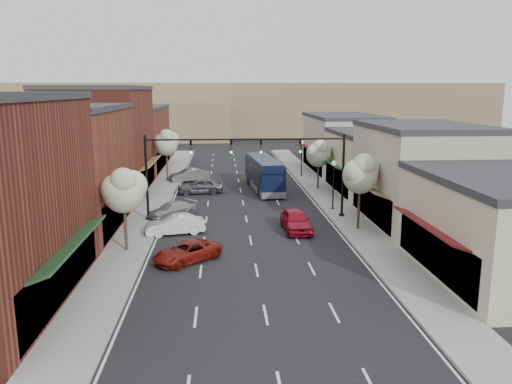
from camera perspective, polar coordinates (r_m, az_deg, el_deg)
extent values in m
plane|color=black|center=(33.65, -0.42, -6.55)|extent=(160.00, 160.00, 0.00)
cube|color=gray|center=(51.88, -11.02, -0.20)|extent=(2.80, 73.00, 0.15)
cube|color=gray|center=(52.52, 7.48, 0.05)|extent=(2.80, 73.00, 0.15)
cube|color=gray|center=(51.73, -9.48, -0.18)|extent=(0.25, 73.00, 0.17)
cube|color=gray|center=(52.26, 5.98, 0.03)|extent=(0.25, 73.00, 0.17)
cube|color=black|center=(26.77, -21.64, -8.61)|extent=(0.60, 11.90, 2.60)
cube|color=#1B4521|center=(26.08, -20.20, -5.56)|extent=(1.07, 9.80, 0.49)
cube|color=brown|center=(40.31, -21.75, 2.23)|extent=(9.00, 14.00, 9.00)
cube|color=#2D2D30|center=(39.89, -22.26, 8.90)|extent=(9.20, 14.10, 0.40)
cube|color=black|center=(39.78, -15.67, -1.75)|extent=(0.60, 11.90, 2.60)
cube|color=#5C1515|center=(39.32, -14.65, 0.39)|extent=(1.07, 9.80, 0.49)
cube|color=maroon|center=(53.62, -17.34, 5.46)|extent=(9.00, 14.00, 10.50)
cube|color=#2D2D30|center=(53.36, -17.70, 11.28)|extent=(9.20, 14.10, 0.40)
cube|color=black|center=(53.30, -12.71, 1.70)|extent=(0.60, 11.90, 2.60)
cube|color=olive|center=(52.95, -11.92, 3.32)|extent=(1.07, 9.80, 0.49)
cube|color=brown|center=(69.33, -14.29, 5.86)|extent=(9.00, 18.00, 8.00)
cube|color=#2D2D30|center=(69.07, -14.47, 9.32)|extent=(9.20, 18.10, 0.40)
cube|color=black|center=(68.98, -10.75, 3.97)|extent=(0.60, 15.30, 2.60)
cube|color=#1B4521|center=(68.71, -10.13, 5.23)|extent=(1.07, 12.60, 0.49)
cube|color=beige|center=(31.32, 26.50, -3.93)|extent=(8.00, 12.00, 5.50)
cube|color=#2D2D30|center=(30.73, 26.99, 1.38)|extent=(8.20, 12.10, 0.40)
cube|color=black|center=(29.95, 20.14, -6.38)|extent=(0.60, 10.20, 2.60)
cube|color=#5C1515|center=(29.22, 18.91, -3.67)|extent=(1.07, 8.40, 0.49)
cube|color=#BFB3A4|center=(41.63, 18.35, 1.69)|extent=(8.00, 12.00, 7.50)
cube|color=#2D2D30|center=(41.17, 18.70, 7.11)|extent=(8.20, 12.10, 0.40)
cube|color=black|center=(40.78, 13.35, -1.31)|extent=(0.60, 10.20, 2.60)
cube|color=olive|center=(40.25, 12.36, 0.75)|extent=(1.07, 8.40, 0.49)
cube|color=beige|center=(52.89, 13.43, 3.13)|extent=(8.00, 12.00, 6.00)
cube|color=#2D2D30|center=(52.54, 13.59, 6.59)|extent=(8.20, 12.10, 0.40)
cube|color=black|center=(52.13, 9.47, 1.61)|extent=(0.60, 10.20, 2.60)
cube|color=#1B4521|center=(51.71, 8.66, 3.24)|extent=(1.07, 8.40, 0.49)
cube|color=#BFB3A4|center=(66.21, 9.85, 5.35)|extent=(8.00, 16.00, 7.00)
cube|color=#2D2D30|center=(65.93, 9.97, 8.55)|extent=(8.20, 16.10, 0.40)
cube|color=black|center=(65.66, 6.65, 3.72)|extent=(0.60, 13.60, 2.60)
cube|color=#5C1515|center=(65.33, 5.99, 5.03)|extent=(1.07, 11.20, 0.49)
cube|color=#7A6647|center=(122.02, -3.11, 9.44)|extent=(120.00, 30.00, 12.00)
cube|color=#7A6647|center=(112.49, -15.96, 7.82)|extent=(50.00, 20.00, 8.00)
cylinder|color=black|center=(42.43, 9.75, -2.67)|extent=(0.44, 0.44, 0.30)
cylinder|color=black|center=(41.74, 9.90, 1.79)|extent=(0.20, 0.20, 7.00)
cylinder|color=black|center=(40.56, 4.53, 6.06)|extent=(8.00, 0.14, 0.14)
imported|color=black|center=(40.68, 5.08, 5.22)|extent=(0.18, 0.46, 1.10)
sphere|color=#19E533|center=(40.61, 5.09, 4.61)|extent=(0.18, 0.18, 0.18)
imported|color=black|center=(40.30, 0.56, 5.21)|extent=(0.18, 0.46, 1.10)
sphere|color=#19E533|center=(40.23, 0.57, 4.59)|extent=(0.18, 0.18, 0.18)
cylinder|color=black|center=(41.67, -12.19, -3.03)|extent=(0.44, 0.44, 0.30)
cylinder|color=black|center=(40.97, -12.39, 1.51)|extent=(0.20, 0.20, 7.00)
cylinder|color=black|center=(40.16, -6.89, 5.96)|extent=(8.00, 0.14, 0.14)
imported|color=black|center=(40.25, -7.45, 5.10)|extent=(0.18, 0.46, 1.10)
sphere|color=#19E533|center=(40.18, -7.44, 4.49)|extent=(0.18, 0.18, 0.18)
imported|color=black|center=(40.18, -2.87, 5.17)|extent=(0.18, 0.46, 1.10)
sphere|color=#19E533|center=(40.11, -2.86, 4.56)|extent=(0.18, 0.18, 0.18)
cylinder|color=#47382B|center=(38.35, 11.67, -1.65)|extent=(0.20, 0.20, 3.71)
sphere|color=#9EB289|center=(37.89, 11.81, 1.77)|extent=(2.60, 2.60, 2.60)
sphere|color=#9EB289|center=(38.24, 12.44, 2.53)|extent=(2.00, 2.00, 2.00)
sphere|color=#9EB289|center=(37.45, 11.37, 2.21)|extent=(1.90, 1.90, 1.90)
sphere|color=#9EB289|center=(37.30, 12.23, 3.04)|extent=(1.70, 1.70, 1.70)
cylinder|color=#47382B|center=(53.66, 7.11, 2.03)|extent=(0.20, 0.20, 3.33)
sphere|color=#9EB289|center=(53.36, 7.16, 4.24)|extent=(2.60, 2.60, 2.60)
sphere|color=#9EB289|center=(53.70, 7.64, 4.72)|extent=(2.00, 2.00, 2.00)
sphere|color=#9EB289|center=(52.95, 6.81, 4.53)|extent=(1.90, 1.90, 1.90)
sphere|color=#9EB289|center=(52.79, 7.40, 5.06)|extent=(1.70, 1.70, 1.70)
cylinder|color=#47382B|center=(33.68, -14.69, -3.79)|extent=(0.20, 0.20, 3.52)
sphere|color=#9EB289|center=(33.18, -14.89, -0.13)|extent=(2.60, 2.60, 2.60)
sphere|color=#9EB289|center=(33.30, -13.99, 0.73)|extent=(2.00, 2.00, 2.00)
sphere|color=#9EB289|center=(32.91, -15.70, 0.32)|extent=(1.90, 1.90, 1.90)
sphere|color=#9EB289|center=(32.52, -14.95, 1.22)|extent=(1.70, 1.70, 1.70)
cylinder|color=#47382B|center=(58.89, -10.13, 3.04)|extent=(0.20, 0.20, 3.84)
sphere|color=#9EB289|center=(58.59, -10.21, 5.36)|extent=(2.60, 2.60, 2.60)
sphere|color=#9EB289|center=(58.79, -9.71, 5.87)|extent=(2.00, 2.00, 2.00)
sphere|color=#9EB289|center=(58.30, -10.65, 5.67)|extent=(1.90, 1.90, 1.90)
sphere|color=#9EB289|center=(57.99, -10.20, 6.25)|extent=(1.70, 1.70, 1.70)
cylinder|color=black|center=(44.76, 8.75, -1.96)|extent=(0.28, 0.28, 0.20)
cylinder|color=black|center=(44.35, 8.82, 0.43)|extent=(0.12, 0.12, 4.00)
sphere|color=white|center=(43.99, 8.91, 3.26)|extent=(0.44, 0.44, 0.44)
cylinder|color=black|center=(61.60, 5.20, 1.83)|extent=(0.28, 0.28, 0.20)
cylinder|color=black|center=(61.31, 5.23, 3.58)|extent=(0.12, 0.12, 4.00)
sphere|color=white|center=(61.04, 5.27, 5.64)|extent=(0.44, 0.44, 0.44)
cube|color=black|center=(53.11, 0.88, 2.22)|extent=(3.44, 11.26, 2.78)
cube|color=#595B60|center=(53.34, 0.88, 0.80)|extent=(3.46, 11.28, 0.65)
cube|color=black|center=(53.05, 0.89, 2.62)|extent=(3.42, 10.38, 1.02)
cube|color=black|center=(52.89, 0.89, 3.76)|extent=(3.21, 10.80, 0.23)
cube|color=black|center=(47.70, 2.07, 1.82)|extent=(1.92, 0.26, 1.11)
cylinder|color=black|center=(49.41, 0.44, -0.09)|extent=(0.39, 0.98, 0.96)
cylinder|color=black|center=(49.83, 2.91, -0.01)|extent=(0.39, 0.98, 0.96)
cylinder|color=black|center=(56.57, -0.84, 1.40)|extent=(0.39, 0.98, 0.96)
cylinder|color=black|center=(56.94, 1.33, 1.46)|extent=(0.39, 0.98, 0.96)
cylinder|color=black|center=(55.32, -0.64, 1.16)|extent=(0.39, 0.98, 0.96)
cylinder|color=black|center=(55.69, 1.58, 1.23)|extent=(0.39, 0.98, 0.96)
imported|color=maroon|center=(37.79, 4.58, -3.25)|extent=(2.11, 4.89, 1.64)
imported|color=maroon|center=(31.41, -7.89, -6.81)|extent=(4.71, 4.46, 1.24)
imported|color=white|center=(37.35, -9.26, -3.71)|extent=(4.58, 2.38, 1.44)
imported|color=#9E9DA2|center=(42.23, -9.62, -2.05)|extent=(4.49, 4.29, 1.28)
imported|color=#4F5156|center=(51.59, -6.39, 0.68)|extent=(4.86, 2.49, 1.59)
imported|color=gray|center=(58.61, -7.64, 1.92)|extent=(4.83, 3.27, 1.51)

